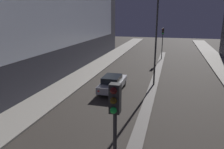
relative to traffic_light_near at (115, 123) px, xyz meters
The scene contains 5 objects.
median_strip 16.57m from the traffic_light_near, 90.00° to the left, with size 0.80×36.88×0.12m.
traffic_light_near is the anchor object (origin of this frame).
traffic_light_mid 28.14m from the traffic_light_near, 90.00° to the left, with size 0.32×0.42×4.65m.
street_lamp 15.21m from the traffic_light_near, 90.00° to the left, with size 0.60×0.60×8.98m.
car_left_lane 13.20m from the traffic_light_near, 105.60° to the left, with size 1.70×4.60×1.45m.
Camera 1 is at (1.50, -2.47, 6.67)m, focal length 35.00 mm.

